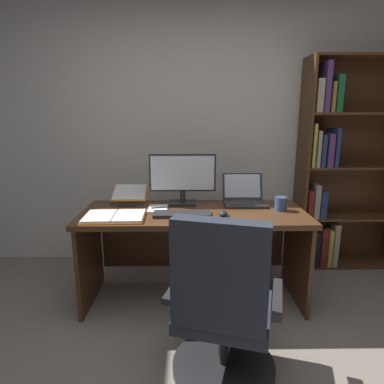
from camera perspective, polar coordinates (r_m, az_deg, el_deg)
The scene contains 13 objects.
wall_back at distance 3.30m, azimuth 2.03°, elevation 11.67°, with size 5.68×0.12×2.75m, color beige.
desk at distance 2.65m, azimuth 0.29°, elevation -7.12°, with size 1.72×0.68×0.74m.
bookshelf at distance 3.43m, azimuth 24.13°, elevation 2.88°, with size 0.99×0.33×1.98m.
office_chair at distance 1.88m, azimuth 5.33°, elevation -20.55°, with size 0.69×0.61×0.99m.
monitor at distance 2.68m, azimuth -1.66°, elevation 2.36°, with size 0.54×0.16×0.42m.
laptop at distance 2.76m, azimuth 9.08°, elevation -0.98°, with size 0.34×0.32×0.24m.
keyboard at distance 2.41m, azimuth -1.73°, elevation -3.89°, with size 0.42×0.15×0.02m, color #232326.
computer_mouse at distance 2.42m, azimuth 5.41°, elevation -3.66°, with size 0.06×0.10×0.04m, color #232326.
reading_stand_with_book at distance 2.82m, azimuth -10.85°, elevation -0.42°, with size 0.29×0.30×0.13m.
open_binder at distance 2.42m, azimuth -13.40°, elevation -4.19°, with size 0.44×0.32×0.02m.
notepad at distance 2.59m, azimuth -6.00°, elevation -2.90°, with size 0.15×0.21×0.01m, color white.
pen at distance 2.58m, azimuth -5.56°, elevation -2.70°, with size 0.01×0.01×0.14m, color black.
coffee_mug at distance 2.62m, azimuth 15.24°, elevation -1.99°, with size 0.09×0.09×0.11m, color #334C7A.
Camera 1 is at (-0.16, -1.20, 1.46)m, focal length 30.53 mm.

